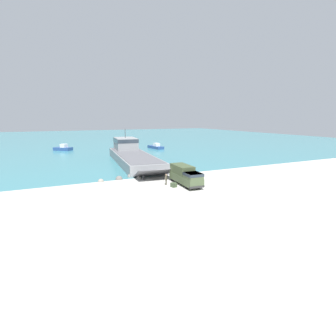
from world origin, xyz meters
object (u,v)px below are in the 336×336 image
(mooring_bollard, at_px, (144,177))
(cargo_crate, at_px, (174,185))
(moored_boat_b, at_px, (156,147))
(soldier_on_ramp, at_px, (166,179))
(moored_boat_a, at_px, (63,148))
(military_truck, at_px, (186,175))
(landing_craft, at_px, (131,154))

(mooring_bollard, bearing_deg, cargo_crate, -68.28)
(moored_boat_b, xyz_separation_m, mooring_bollard, (-19.23, -41.41, -0.21))
(soldier_on_ramp, bearing_deg, cargo_crate, 154.22)
(moored_boat_a, distance_m, cargo_crate, 57.17)
(soldier_on_ramp, relative_size, cargo_crate, 2.13)
(moored_boat_b, distance_m, cargo_crate, 50.73)
(military_truck, distance_m, mooring_bollard, 7.81)
(soldier_on_ramp, distance_m, mooring_bollard, 5.27)
(moored_boat_a, height_order, mooring_bollard, moored_boat_a)
(soldier_on_ramp, relative_size, moored_boat_a, 0.29)
(military_truck, height_order, moored_boat_b, military_truck)
(soldier_on_ramp, height_order, mooring_bollard, soldier_on_ramp)
(mooring_bollard, relative_size, cargo_crate, 0.96)
(moored_boat_a, xyz_separation_m, cargo_crate, (12.55, -55.77, -0.36))
(military_truck, xyz_separation_m, cargo_crate, (-2.37, -0.59, -1.21))
(landing_craft, bearing_deg, soldier_on_ramp, -88.38)
(moored_boat_b, xyz_separation_m, cargo_crate, (-16.64, -47.93, -0.29))
(landing_craft, height_order, moored_boat_b, landing_craft)
(military_truck, distance_m, cargo_crate, 2.73)
(moored_boat_b, bearing_deg, mooring_bollard, -124.30)
(military_truck, bearing_deg, cargo_crate, -73.93)
(landing_craft, distance_m, moored_boat_b, 27.02)
(landing_craft, distance_m, soldier_on_ramp, 24.17)
(landing_craft, xyz_separation_m, soldier_on_ramp, (-1.68, -24.10, -0.80))
(soldier_on_ramp, xyz_separation_m, mooring_bollard, (-2.09, 4.80, -0.60))
(moored_boat_b, bearing_deg, landing_craft, -134.36)
(landing_craft, distance_m, cargo_crate, 25.88)
(landing_craft, xyz_separation_m, moored_boat_a, (-13.72, 29.97, -1.12))
(moored_boat_a, bearing_deg, soldier_on_ramp, -126.85)
(military_truck, bearing_deg, soldier_on_ramp, -109.10)
(military_truck, height_order, soldier_on_ramp, military_truck)
(landing_craft, bearing_deg, moored_boat_a, 120.19)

